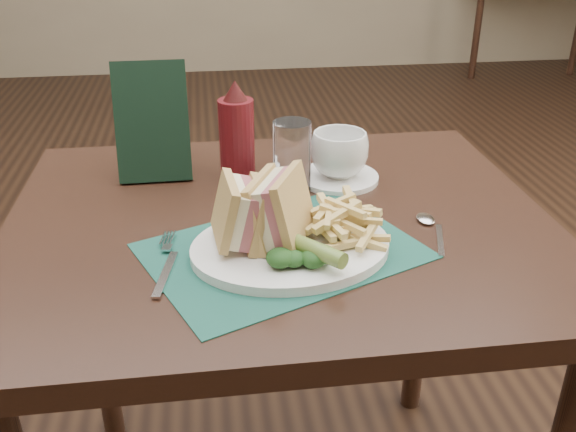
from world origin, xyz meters
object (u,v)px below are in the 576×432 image
object	(u,v)px
drinking_glass	(292,157)
table_bg_right	(510,17)
ketchup_bottle	(236,130)
saucer	(338,178)
table_main	(280,389)
plate	(291,247)
sandwich_half_b	(267,206)
coffee_cup	(339,154)
check_presenter	(152,122)
placemat	(282,251)
sandwich_half_a	(225,214)

from	to	relation	value
drinking_glass	table_bg_right	bearing A→B (deg)	59.46
drinking_glass	ketchup_bottle	distance (m)	0.12
saucer	table_main	bearing A→B (deg)	-133.70
plate	sandwich_half_b	size ratio (longest dim) A/B	2.67
coffee_cup	drinking_glass	xyz separation A→B (m)	(-0.09, -0.04, 0.01)
table_bg_right	check_presenter	xyz separation A→B (m)	(-2.46, -3.65, 0.48)
placemat	check_presenter	bearing A→B (deg)	122.16
check_presenter	saucer	bearing A→B (deg)	-11.92
sandwich_half_b	plate	bearing A→B (deg)	0.77
table_main	saucer	bearing A→B (deg)	46.30
plate	drinking_glass	bearing A→B (deg)	73.82
plate	drinking_glass	distance (m)	0.23
table_main	sandwich_half_a	bearing A→B (deg)	-128.65
check_presenter	table_main	bearing A→B (deg)	-44.47
plate	check_presenter	world-z (taller)	check_presenter
table_bg_right	saucer	size ratio (longest dim) A/B	6.00
table_bg_right	coffee_cup	world-z (taller)	coffee_cup
table_main	coffee_cup	world-z (taller)	coffee_cup
saucer	placemat	bearing A→B (deg)	-118.64
table_main	placemat	world-z (taller)	placemat
coffee_cup	plate	bearing A→B (deg)	-116.01
sandwich_half_b	check_presenter	distance (m)	0.36
saucer	coffee_cup	size ratio (longest dim) A/B	1.40
sandwich_half_b	drinking_glass	size ratio (longest dim) A/B	0.86
saucer	ketchup_bottle	distance (m)	0.21
sandwich_half_a	check_presenter	size ratio (longest dim) A/B	0.46
table_main	coffee_cup	bearing A→B (deg)	46.30
placemat	drinking_glass	bearing A→B (deg)	78.32
table_main	sandwich_half_b	world-z (taller)	sandwich_half_b
coffee_cup	saucer	bearing A→B (deg)	0.00
table_bg_right	placemat	size ratio (longest dim) A/B	2.31
table_main	ketchup_bottle	distance (m)	0.50
table_bg_right	ketchup_bottle	size ratio (longest dim) A/B	4.84
placemat	plate	bearing A→B (deg)	-26.74
saucer	ketchup_bottle	size ratio (longest dim) A/B	0.81
saucer	drinking_glass	bearing A→B (deg)	-158.41
coffee_cup	placemat	bearing A→B (deg)	-118.64
sandwich_half_a	sandwich_half_b	size ratio (longest dim) A/B	0.90
table_bg_right	plate	bearing A→B (deg)	-119.49
table_bg_right	placemat	world-z (taller)	placemat
table_main	ketchup_bottle	size ratio (longest dim) A/B	4.84
table_bg_right	placemat	distance (m)	4.59
table_bg_right	sandwich_half_b	world-z (taller)	sandwich_half_b
table_main	saucer	xyz separation A→B (m)	(0.13, 0.13, 0.38)
coffee_cup	sandwich_half_a	bearing A→B (deg)	-131.45
sandwich_half_a	saucer	size ratio (longest dim) A/B	0.68
plate	check_presenter	size ratio (longest dim) A/B	1.36
plate	drinking_glass	xyz separation A→B (m)	(0.03, 0.22, 0.06)
table_main	table_bg_right	distance (m)	4.46
placemat	sandwich_half_b	xyz separation A→B (m)	(-0.02, 0.01, 0.07)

